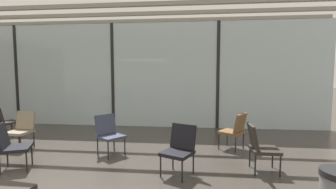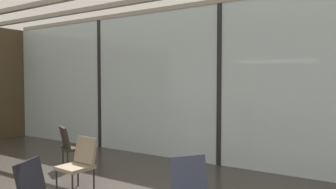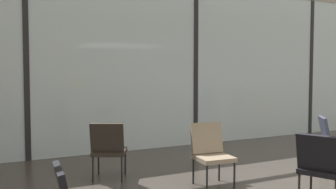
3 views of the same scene
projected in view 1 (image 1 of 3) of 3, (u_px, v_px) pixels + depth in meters
glass_curtain_wall at (113, 75)px, 8.28m from camera, size 14.00×0.08×3.46m
window_mullion_0 at (17, 75)px, 8.66m from camera, size 0.10×0.12×3.46m
window_mullion_1 at (113, 75)px, 8.28m from camera, size 0.10×0.12×3.46m
window_mullion_2 at (218, 75)px, 7.90m from camera, size 0.10×0.12×3.46m
parked_airplane at (152, 67)px, 13.88m from camera, size 14.32×4.34×4.34m
lounge_chair_0 at (180, 147)px, 4.31m from camera, size 0.66×0.68×0.87m
lounge_chair_2 at (235, 129)px, 5.69m from camera, size 0.70×0.69×0.87m
lounge_chair_3 at (260, 145)px, 4.42m from camera, size 0.53×0.48×0.87m
lounge_chair_4 at (10, 144)px, 4.49m from camera, size 0.67×0.65×0.87m
lounge_chair_5 at (109, 132)px, 5.39m from camera, size 0.71×0.70×0.87m
lounge_chair_6 at (3, 120)px, 6.83m from camera, size 0.67×0.69×0.87m
lounge_chair_7 at (22, 128)px, 5.83m from camera, size 0.52×0.56×0.87m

